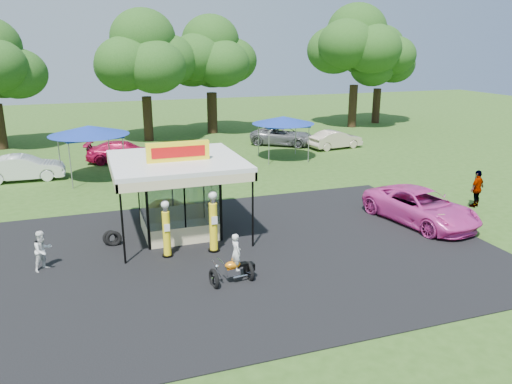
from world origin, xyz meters
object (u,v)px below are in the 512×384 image
Objects in this scene: bg_car_e at (336,140)px; motorcycle at (235,263)px; gas_pump_right at (213,223)px; tent_east at (283,120)px; gas_pump_left at (166,230)px; bg_car_d at (283,136)px; spectator_east_b at (477,189)px; tent_west at (89,131)px; a_frame_sign at (434,224)px; bg_car_a at (23,168)px; pink_sedan at (421,207)px; bg_car_b at (124,152)px; kiosk_car at (171,208)px; spectator_west at (43,251)px; gas_station_kiosk at (178,195)px.

motorcycle is at bearing 135.84° from bg_car_e.
gas_pump_right is 0.57× the size of tent_east.
gas_pump_left is 3.51m from motorcycle.
spectator_east_b is at bearing -133.81° from bg_car_d.
a_frame_sign is at bearing -47.00° from tent_west.
bg_car_a is 0.89× the size of bg_car_d.
tent_east is at bearing 83.79° from pink_sedan.
motorcycle is 19.15m from bg_car_a.
tent_east is (10.94, -2.64, 2.06)m from bg_car_b.
motorcycle is 7.61m from kiosk_car.
spectator_west is at bearing 175.99° from gas_pump_left.
spectator_east_b reaches higher than bg_car_e.
bg_car_e is at bearing -82.95° from bg_car_a.
bg_car_d is at bearing 22.37° from tent_west.
gas_pump_left is 4.73m from kiosk_car.
tent_west is (-4.25, 13.37, 1.79)m from gas_pump_right.
bg_car_a is at bearing -178.98° from tent_east.
gas_pump_right is at bearing -168.85° from kiosk_car.
bg_car_e is at bearing -91.95° from bg_car_d.
tent_east is at bearing 53.66° from gas_pump_left.
bg_car_b is 13.14m from bg_car_d.
gas_station_kiosk is 1.22× the size of tent_east.
gas_pump_left is at bearing -176.82° from bg_car_d.
spectator_east_b is 0.38× the size of bg_car_b.
gas_pump_right is 1.66× the size of spectator_west.
bg_car_e is (15.27, 12.23, 0.24)m from kiosk_car.
gas_station_kiosk reaches higher than kiosk_car.
bg_car_b is at bearing 114.61° from pink_sedan.
tent_east reaches higher than spectator_east_b.
motorcycle is (0.01, -2.86, -0.49)m from gas_pump_right.
tent_west is at bearing -104.27° from bg_car_a.
bg_car_d is (1.00, 19.45, -0.05)m from pink_sedan.
kiosk_car is 1.84× the size of spectator_west.
kiosk_car is 12.74m from bg_car_b.
a_frame_sign is 1.64m from pink_sedan.
gas_pump_left is 0.44× the size of bg_car_d.
motorcycle is at bearing -80.04° from gas_station_kiosk.
a_frame_sign is 23.76m from bg_car_a.
kiosk_car is at bearing -142.41° from bg_car_a.
a_frame_sign reaches higher than kiosk_car.
spectator_east_b is 0.36× the size of bg_car_d.
spectator_east_b is at bearing 170.90° from bg_car_e.
bg_car_a is 4.68m from tent_west.
gas_pump_left is 13.62m from tent_west.
gas_pump_left is 11.46m from a_frame_sign.
motorcycle is at bearing -57.83° from gas_pump_left.
spectator_west is at bearing 174.44° from bg_car_d.
gas_station_kiosk reaches higher than motorcycle.
tent_west is (2.08, 12.95, 2.24)m from spectator_west.
tent_east reaches higher than a_frame_sign.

